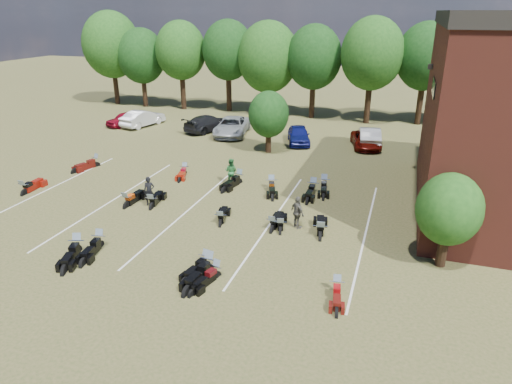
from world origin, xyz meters
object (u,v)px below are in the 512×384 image
at_px(motorcycle_14, 96,167).
at_px(person_black, 149,191).
at_px(car_4, 299,135).
at_px(car_0, 125,119).
at_px(person_grey, 298,213).
at_px(motorcycle_7, 25,194).
at_px(person_green, 231,171).
at_px(motorcycle_3, 205,267).

bearing_deg(motorcycle_14, person_black, -15.89).
height_order(car_4, person_black, person_black).
relative_size(car_0, person_grey, 2.22).
relative_size(car_4, motorcycle_7, 1.80).
bearing_deg(car_0, motorcycle_7, -55.13).
xyz_separation_m(person_green, motorcycle_14, (-10.77, 0.23, -0.88)).
bearing_deg(motorcycle_7, motorcycle_14, -102.88).
distance_m(car_0, person_green, 20.06).
bearing_deg(motorcycle_14, person_green, 16.67).
distance_m(car_0, person_grey, 27.66).
relative_size(person_grey, motorcycle_7, 0.73).
bearing_deg(car_4, motorcycle_3, -105.21).
relative_size(person_black, motorcycle_7, 0.71).
relative_size(person_green, motorcycle_3, 0.83).
distance_m(motorcycle_7, motorcycle_14, 6.09).
distance_m(car_0, motorcycle_14, 12.98).
xyz_separation_m(car_0, motorcycle_3, (18.74, -22.34, -0.67)).
xyz_separation_m(person_black, person_grey, (8.96, -0.27, 0.02)).
xyz_separation_m(person_grey, motorcycle_7, (-17.27, -0.74, -0.89)).
bearing_deg(motorcycle_7, person_black, -178.37).
xyz_separation_m(car_4, motorcycle_14, (-12.69, -10.89, -0.75)).
xyz_separation_m(car_4, person_black, (-5.18, -15.91, 0.12)).
bearing_deg(motorcycle_3, car_4, 102.05).
bearing_deg(person_green, motorcycle_7, 29.32).
height_order(car_0, motorcycle_7, car_0).
relative_size(person_green, motorcycle_14, 0.73).
bearing_deg(car_0, car_4, 17.84).
bearing_deg(person_grey, motorcycle_7, 44.42).
height_order(person_grey, motorcycle_14, person_grey).
bearing_deg(motorcycle_14, car_4, 58.53).
bearing_deg(person_grey, car_4, -34.90).
relative_size(car_4, motorcycle_14, 1.82).
xyz_separation_m(motorcycle_3, motorcycle_7, (-14.31, 4.44, 0.00)).
bearing_deg(car_4, motorcycle_7, -145.98).
xyz_separation_m(person_green, motorcycle_3, (2.74, -10.24, -0.88)).
height_order(car_4, person_grey, person_grey).
bearing_deg(person_grey, person_black, 40.23).
relative_size(car_0, person_green, 2.25).
bearing_deg(person_grey, motorcycle_14, 24.13).
xyz_separation_m(car_4, person_grey, (3.78, -16.18, 0.14)).
bearing_deg(car_0, motorcycle_14, -45.23).
distance_m(car_4, person_black, 16.73).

